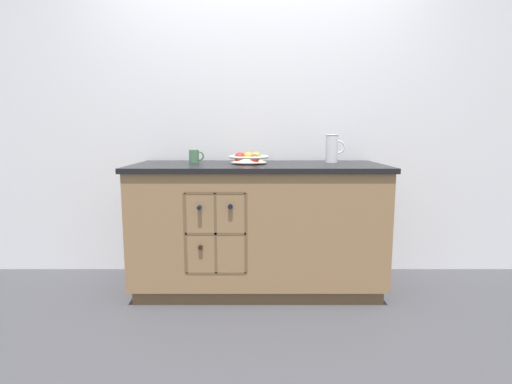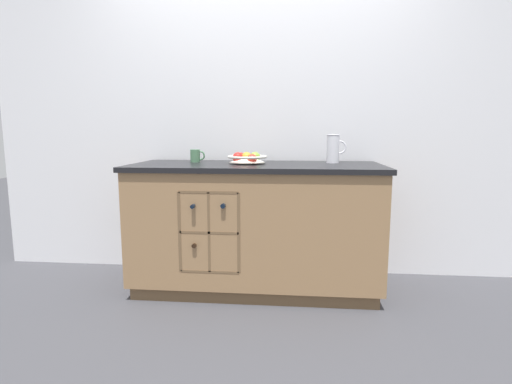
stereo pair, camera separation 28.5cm
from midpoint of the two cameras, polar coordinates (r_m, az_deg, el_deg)
name	(u,v)px [view 1 (the left image)]	position (r m, az deg, el deg)	size (l,w,h in m)	color
ground_plane	(256,287)	(3.04, -2.76, -13.41)	(14.00, 14.00, 0.00)	#424247
back_wall	(256,115)	(3.24, -2.60, 10.98)	(4.40, 0.06, 2.55)	white
kitchen_island	(256,226)	(2.90, -2.88, -4.90)	(1.77, 0.75, 0.91)	brown
fruit_bowl	(247,158)	(2.85, -4.22, 4.82)	(0.28, 0.28, 0.08)	silver
white_pitcher	(330,148)	(3.00, 7.88, 6.27)	(0.15, 0.10, 0.21)	white
ceramic_mug	(193,156)	(3.02, -11.74, 5.03)	(0.11, 0.07, 0.09)	#4C7A56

